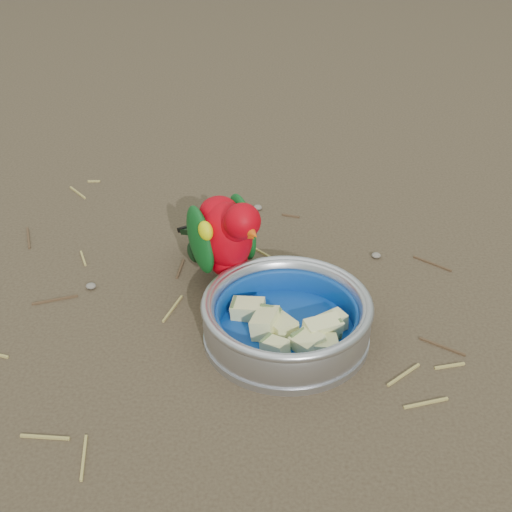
# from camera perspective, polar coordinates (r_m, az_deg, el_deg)

# --- Properties ---
(ground) EXTENTS (60.00, 60.00, 0.00)m
(ground) POSITION_cam_1_polar(r_m,az_deg,el_deg) (0.95, 3.71, -6.54)
(ground) COLOR #443727
(food_bowl) EXTENTS (0.22, 0.22, 0.02)m
(food_bowl) POSITION_cam_1_polar(r_m,az_deg,el_deg) (0.94, 2.43, -6.23)
(food_bowl) COLOR #B2B2BA
(food_bowl) RESTS_ON ground
(bowl_wall) EXTENTS (0.22, 0.22, 0.04)m
(bowl_wall) POSITION_cam_1_polar(r_m,az_deg,el_deg) (0.92, 2.47, -4.78)
(bowl_wall) COLOR #B2B2BA
(bowl_wall) RESTS_ON food_bowl
(fruit_wedges) EXTENTS (0.13, 0.13, 0.03)m
(fruit_wedges) POSITION_cam_1_polar(r_m,az_deg,el_deg) (0.93, 2.46, -5.13)
(fruit_wedges) COLOR #E7E596
(fruit_wedges) RESTS_ON food_bowl
(lory_parrot) EXTENTS (0.18, 0.21, 0.15)m
(lory_parrot) POSITION_cam_1_polar(r_m,az_deg,el_deg) (1.00, -2.41, 1.02)
(lory_parrot) COLOR #AE000B
(lory_parrot) RESTS_ON ground
(ground_debris) EXTENTS (0.90, 0.80, 0.01)m
(ground_debris) POSITION_cam_1_polar(r_m,az_deg,el_deg) (0.98, 1.67, -4.75)
(ground_debris) COLOR #A3914A
(ground_debris) RESTS_ON ground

